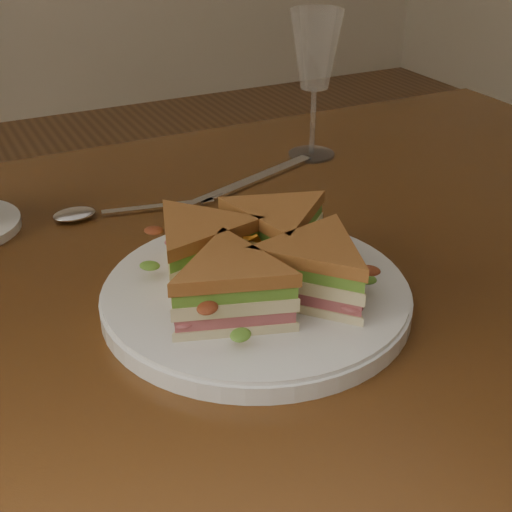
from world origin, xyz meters
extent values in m
cube|color=#3A1F0D|center=(0.00, 0.00, 0.73)|extent=(1.20, 0.80, 0.04)
cylinder|color=#341E0F|center=(0.54, 0.34, 0.35)|extent=(0.06, 0.06, 0.71)
cylinder|color=white|center=(-0.06, -0.07, 0.76)|extent=(0.28, 0.28, 0.02)
cube|color=silver|center=(-0.07, 0.16, 0.75)|extent=(0.13, 0.04, 0.00)
ellipsoid|color=silver|center=(-0.16, 0.18, 0.76)|extent=(0.05, 0.03, 0.01)
cube|color=silver|center=(0.07, 0.19, 0.75)|extent=(0.19, 0.08, 0.00)
cube|color=silver|center=(-0.01, 0.16, 0.75)|extent=(0.05, 0.03, 0.00)
cylinder|color=white|center=(0.18, 0.23, 0.75)|extent=(0.06, 0.06, 0.00)
cylinder|color=white|center=(0.18, 0.23, 0.80)|extent=(0.01, 0.01, 0.09)
cone|color=white|center=(0.18, 0.23, 0.89)|extent=(0.07, 0.07, 0.10)
camera|label=1|loc=(-0.30, -0.56, 1.10)|focal=50.00mm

